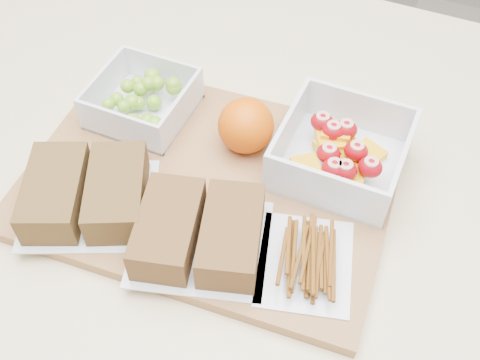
{
  "coord_description": "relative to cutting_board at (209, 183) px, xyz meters",
  "views": [
    {
      "loc": [
        0.18,
        -0.4,
        1.46
      ],
      "look_at": [
        0.01,
        0.0,
        0.93
      ],
      "focal_mm": 45.0,
      "sensor_mm": 36.0,
      "label": 1
    }
  ],
  "objects": [
    {
      "name": "counter",
      "position": [
        0.03,
        0.01,
        -0.46
      ],
      "size": [
        1.2,
        0.9,
        0.9
      ],
      "primitive_type": "cube",
      "color": "beige",
      "rests_on": "ground"
    },
    {
      "name": "cutting_board",
      "position": [
        0.0,
        0.0,
        0.0
      ],
      "size": [
        0.44,
        0.33,
        0.02
      ],
      "primitive_type": "cube",
      "rotation": [
        0.0,
        0.0,
        0.07
      ],
      "color": "#96683E",
      "rests_on": "counter"
    },
    {
      "name": "grape_container",
      "position": [
        -0.12,
        0.07,
        0.03
      ],
      "size": [
        0.12,
        0.12,
        0.05
      ],
      "color": "silver",
      "rests_on": "cutting_board"
    },
    {
      "name": "fruit_container",
      "position": [
        0.13,
        0.08,
        0.03
      ],
      "size": [
        0.14,
        0.14,
        0.06
      ],
      "color": "silver",
      "rests_on": "cutting_board"
    },
    {
      "name": "orange",
      "position": [
        0.02,
        0.07,
        0.04
      ],
      "size": [
        0.07,
        0.07,
        0.07
      ],
      "primitive_type": "sphere",
      "color": "#D55405",
      "rests_on": "cutting_board"
    },
    {
      "name": "sandwich_bag_left",
      "position": [
        -0.11,
        -0.09,
        0.03
      ],
      "size": [
        0.19,
        0.18,
        0.04
      ],
      "color": "silver",
      "rests_on": "cutting_board"
    },
    {
      "name": "sandwich_bag_center",
      "position": [
        0.03,
        -0.08,
        0.03
      ],
      "size": [
        0.17,
        0.16,
        0.04
      ],
      "color": "silver",
      "rests_on": "cutting_board"
    },
    {
      "name": "pretzel_bag",
      "position": [
        0.14,
        -0.06,
        0.02
      ],
      "size": [
        0.12,
        0.14,
        0.03
      ],
      "color": "silver",
      "rests_on": "cutting_board"
    }
  ]
}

